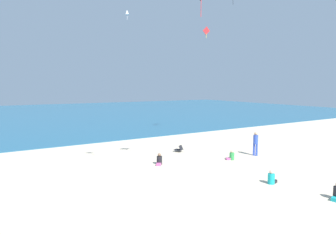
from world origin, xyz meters
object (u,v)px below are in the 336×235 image
(person_5, at_px, (231,156))
(person_6, at_px, (272,179))
(person_1, at_px, (159,160))
(beach_chair_near_camera, at_px, (179,149))
(kite_white, at_px, (127,12))
(person_0, at_px, (256,142))
(kite_red, at_px, (206,31))

(person_5, height_order, person_6, person_6)
(person_5, bearing_deg, person_1, 11.87)
(beach_chair_near_camera, xyz_separation_m, kite_white, (-0.07, 9.78, 12.37))
(person_0, distance_m, person_6, 6.09)
(kite_red, relative_size, kite_white, 1.18)
(person_1, xyz_separation_m, person_5, (4.86, -1.50, -0.02))
(person_0, height_order, kite_red, kite_red)
(person_1, bearing_deg, person_0, 116.42)
(person_0, distance_m, person_1, 7.39)
(person_1, xyz_separation_m, kite_red, (9.31, 7.11, 10.25))
(beach_chair_near_camera, height_order, person_5, person_5)
(person_0, bearing_deg, person_1, 140.18)
(person_6, bearing_deg, kite_white, 79.63)
(person_5, distance_m, kite_red, 14.13)
(kite_white, bearing_deg, person_5, -82.23)
(person_0, height_order, person_1, person_0)
(person_6, bearing_deg, person_0, 38.52)
(person_1, distance_m, person_6, 6.96)
(person_0, distance_m, person_5, 2.46)
(beach_chair_near_camera, distance_m, person_5, 4.26)
(kite_white, bearing_deg, person_0, -72.91)
(person_0, bearing_deg, kite_white, 79.18)
(beach_chair_near_camera, height_order, person_6, person_6)
(person_1, height_order, kite_red, kite_red)
(beach_chair_near_camera, bearing_deg, person_0, -165.82)
(beach_chair_near_camera, distance_m, person_0, 5.72)
(person_1, bearing_deg, kite_white, -155.54)
(kite_red, xyz_separation_m, kite_white, (-6.32, 5.03, 2.07))
(person_5, xyz_separation_m, person_6, (-1.57, -4.64, 0.02))
(beach_chair_near_camera, distance_m, person_1, 3.87)
(person_0, bearing_deg, kite_red, 48.28)
(person_5, height_order, kite_white, kite_white)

